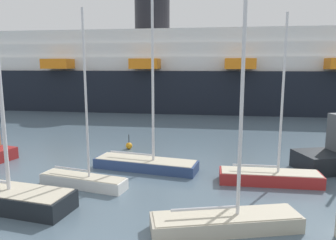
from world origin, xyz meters
name	(u,v)px	position (x,y,z in m)	size (l,w,h in m)	color
sailboat_0	(0,194)	(-6.86, 5.13, 0.58)	(7.65, 3.23, 10.68)	black
sailboat_1	(270,175)	(6.64, 9.78, 0.48)	(5.70, 1.60, 9.47)	maroon
sailboat_2	(226,219)	(3.84, 4.05, 0.47)	(6.34, 3.01, 9.10)	#BCB29E
sailboat_4	(83,178)	(-3.79, 7.98, 0.49)	(5.18, 2.26, 9.60)	white
sailboat_5	(146,161)	(-0.90, 11.44, 0.58)	(6.96, 3.00, 12.86)	navy
channel_buoy_1	(129,146)	(-3.22, 16.37, 0.27)	(0.53, 0.53, 1.19)	orange
cruise_ship	(277,74)	(13.45, 42.43, 5.41)	(107.97, 19.48, 17.10)	black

